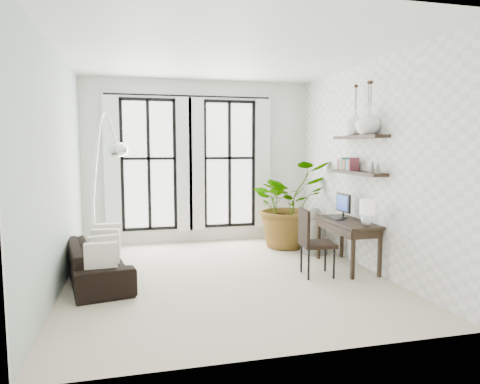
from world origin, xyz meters
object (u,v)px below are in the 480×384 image
object	(u,v)px
arc_lamp	(104,152)
buddha	(315,234)
desk	(349,224)
sofa	(98,262)
desk_chair	(312,238)
plant	(287,204)

from	to	relation	value
arc_lamp	buddha	size ratio (longest dim) A/B	2.92
arc_lamp	buddha	world-z (taller)	arc_lamp
desk	arc_lamp	size ratio (longest dim) A/B	0.53
sofa	desk_chair	bearing A→B (deg)	-110.03
buddha	desk	bearing A→B (deg)	-83.27
desk	arc_lamp	distance (m)	3.86
sofa	plant	size ratio (longest dim) A/B	1.14
sofa	arc_lamp	world-z (taller)	arc_lamp
sofa	plant	world-z (taller)	plant
desk_chair	buddha	xyz separation A→B (m)	(0.59, 1.23, -0.22)
sofa	plant	distance (m)	3.65
sofa	buddha	bearing A→B (deg)	-89.31
arc_lamp	sofa	bearing A→B (deg)	-106.85
desk	desk_chair	size ratio (longest dim) A/B	1.28
desk	sofa	bearing A→B (deg)	175.78
desk	desk_chair	world-z (taller)	desk
plant	desk_chair	distance (m)	1.91
sofa	buddha	size ratio (longest dim) A/B	2.28
plant	desk_chair	xyz separation A→B (m)	(-0.30, -1.87, -0.26)
sofa	plant	xyz separation A→B (m)	(3.33, 1.38, 0.55)
desk	arc_lamp	world-z (taller)	arc_lamp
plant	buddha	distance (m)	0.85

